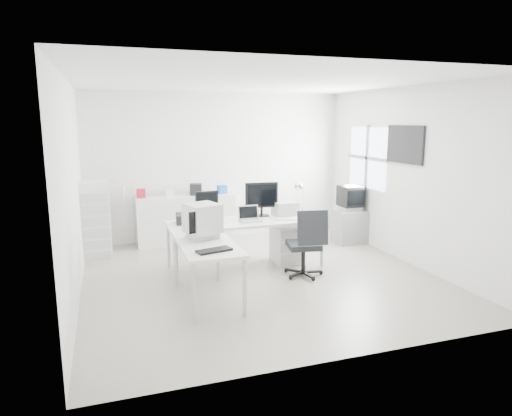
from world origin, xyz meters
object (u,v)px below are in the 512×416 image
object	(u,v)px
inkjet_printer	(190,218)
crt_tv	(351,198)
main_desk	(246,244)
office_chair	(304,242)
tv_cabinet	(350,226)
lcd_monitor_small	(207,205)
laser_printer	(285,208)
filing_cabinet	(96,220)
side_desk	(208,271)
sideboard	(186,219)
laptop	(251,215)
crt_monitor	(202,220)
drawer_pedestal	(286,244)
lcd_monitor_large	(262,199)

from	to	relation	value
inkjet_printer	crt_tv	bearing A→B (deg)	18.79
main_desk	inkjet_printer	distance (m)	0.97
office_chair	crt_tv	world-z (taller)	crt_tv
tv_cabinet	lcd_monitor_small	bearing A→B (deg)	-169.45
laser_printer	filing_cabinet	world-z (taller)	filing_cabinet
side_desk	sideboard	bearing A→B (deg)	85.59
sideboard	main_desk	bearing A→B (deg)	-70.01
laptop	tv_cabinet	distance (m)	2.47
crt_monitor	tv_cabinet	world-z (taller)	crt_monitor
drawer_pedestal	filing_cabinet	bearing A→B (deg)	158.13
side_desk	lcd_monitor_small	xyz separation A→B (m)	(0.30, 1.35, 0.60)
main_desk	laptop	distance (m)	0.50
crt_monitor	office_chair	size ratio (longest dim) A/B	0.48
tv_cabinet	filing_cabinet	distance (m)	4.53
drawer_pedestal	crt_tv	world-z (taller)	crt_tv
drawer_pedestal	tv_cabinet	xyz separation A→B (m)	(1.59, 0.73, 0.01)
laser_printer	main_desk	bearing A→B (deg)	-166.06
inkjet_printer	laptop	size ratio (longest dim) A/B	1.19
crt_monitor	sideboard	distance (m)	2.65
lcd_monitor_small	crt_monitor	world-z (taller)	crt_monitor
inkjet_printer	laptop	xyz separation A→B (m)	(0.90, -0.20, 0.04)
lcd_monitor_small	laptop	xyz separation A→B (m)	(0.60, -0.35, -0.12)
lcd_monitor_small	crt_tv	world-z (taller)	lcd_monitor_small
lcd_monitor_large	laser_printer	size ratio (longest dim) A/B	1.49
lcd_monitor_large	office_chair	world-z (taller)	lcd_monitor_large
laser_printer	office_chair	size ratio (longest dim) A/B	0.36
main_desk	laser_printer	size ratio (longest dim) A/B	6.42
side_desk	filing_cabinet	xyz separation A→B (m)	(-1.36, 2.32, 0.28)
side_desk	office_chair	size ratio (longest dim) A/B	1.35
lcd_monitor_large	tv_cabinet	distance (m)	2.14
laptop	filing_cabinet	world-z (taller)	filing_cabinet
inkjet_printer	crt_monitor	size ratio (longest dim) A/B	0.81
drawer_pedestal	office_chair	world-z (taller)	office_chair
lcd_monitor_small	filing_cabinet	xyz separation A→B (m)	(-1.66, 0.97, -0.33)
lcd_monitor_small	laser_printer	xyz separation A→B (m)	(1.30, -0.03, -0.12)
inkjet_printer	office_chair	world-z (taller)	office_chair
crt_monitor	crt_tv	world-z (taller)	crt_monitor
sideboard	filing_cabinet	size ratio (longest dim) A/B	1.39
laptop	sideboard	bearing A→B (deg)	109.80
tv_cabinet	sideboard	bearing A→B (deg)	161.86
lcd_monitor_small	laser_printer	bearing A→B (deg)	-5.40
office_chair	filing_cabinet	distance (m)	3.46
lcd_monitor_small	office_chair	bearing A→B (deg)	-40.01
lcd_monitor_large	crt_monitor	distance (m)	1.63
lcd_monitor_large	filing_cabinet	distance (m)	2.76
side_desk	inkjet_printer	distance (m)	1.28
drawer_pedestal	crt_tv	xyz separation A→B (m)	(1.59, 0.73, 0.55)
laptop	crt_tv	xyz separation A→B (m)	(2.24, 0.88, -0.01)
lcd_monitor_large	laser_printer	bearing A→B (deg)	0.43
office_chair	tv_cabinet	size ratio (longest dim) A/B	1.66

